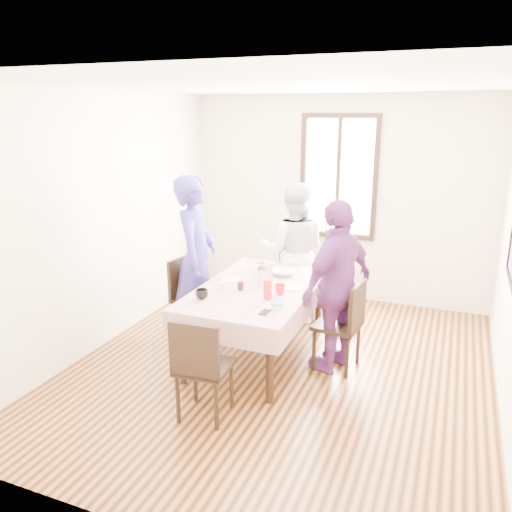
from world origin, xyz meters
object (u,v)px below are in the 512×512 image
object	(u,v)px
person_left	(195,259)
person_right	(337,286)
chair_far	(293,280)
chair_near	(205,366)
dining_table	(258,322)
chair_right	(337,325)
chair_left	(195,299)
person_far	(293,251)

from	to	relation	value
person_left	person_right	xyz separation A→B (m)	(1.60, -0.11, -0.07)
chair_far	chair_near	size ratio (longest dim) A/B	1.00
chair_far	person_left	size ratio (longest dim) A/B	0.49
dining_table	chair_right	distance (m)	0.83
chair_left	chair_far	xyz separation A→B (m)	(0.82, 1.02, 0.00)
chair_far	dining_table	bearing A→B (deg)	80.33
chair_far	person_far	distance (m)	0.39
dining_table	chair_near	xyz separation A→B (m)	(0.00, -1.19, 0.08)
chair_right	chair_near	distance (m)	1.49
person_left	person_far	size ratio (longest dim) A/B	1.09
chair_left	person_left	bearing A→B (deg)	98.56
person_right	chair_right	bearing A→B (deg)	113.04
chair_far	person_far	size ratio (longest dim) A/B	0.54
chair_near	chair_right	bearing A→B (deg)	52.48
person_far	chair_left	bearing A→B (deg)	36.25
chair_left	chair_far	bearing A→B (deg)	149.78
chair_right	chair_far	distance (m)	1.40
chair_right	person_left	bearing A→B (deg)	93.04
chair_near	person_left	world-z (taller)	person_left
chair_near	person_left	bearing A→B (deg)	116.79
chair_far	person_right	distance (m)	1.44
chair_right	chair_far	bearing A→B (deg)	42.86
chair_left	person_far	world-z (taller)	person_far
chair_right	person_left	world-z (taller)	person_left
dining_table	chair_near	bearing A→B (deg)	-90.00
chair_far	chair_left	bearing A→B (deg)	41.55
chair_right	chair_left	bearing A→B (deg)	93.09
dining_table	chair_left	xyz separation A→B (m)	(-0.82, 0.16, 0.08)
person_right	chair_left	bearing A→B (deg)	-70.76
chair_right	person_right	world-z (taller)	person_right
dining_table	person_right	bearing A→B (deg)	3.85
chair_far	chair_near	distance (m)	2.37
chair_left	person_left	distance (m)	0.46
chair_right	person_right	bearing A→B (deg)	96.84
chair_left	person_far	size ratio (longest dim) A/B	0.54
chair_near	person_far	world-z (taller)	person_far
chair_far	person_right	world-z (taller)	person_right
dining_table	chair_far	xyz separation A→B (m)	(0.00, 1.19, 0.08)
chair_far	person_right	bearing A→B (deg)	115.62
chair_left	person_right	world-z (taller)	person_right
person_right	dining_table	bearing A→B (deg)	-63.11
chair_right	person_left	size ratio (longest dim) A/B	0.49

